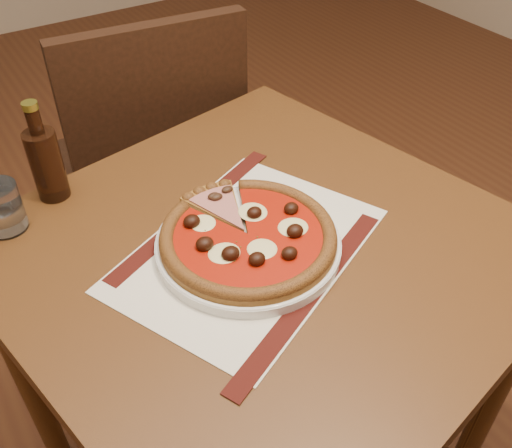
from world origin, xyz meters
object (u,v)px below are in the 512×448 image
Objects in this scene: chair_far at (153,157)px; pizza at (248,236)px; water_glass at (1,208)px; table at (262,287)px; plate at (248,245)px; bottle at (46,161)px.

pizza is (-0.10, -0.64, 0.25)m from chair_far.
table is at bearing -38.48° from water_glass.
plate is 1.06× the size of pizza.
plate is 0.42m from water_glass.
pizza is 3.34× the size of water_glass.
chair_far is 0.70m from pizza.
pizza is at bearing -87.94° from plate.
bottle reaches higher than water_glass.
pizza is (-0.03, 0.00, 0.13)m from table.
pizza is 0.42m from water_glass.
chair_far is at bearing 81.06° from plate.
water_glass is at bearing 139.45° from pizza.
pizza is at bearing 87.16° from chair_far.
table is 0.66m from chair_far.
water_glass is (-0.32, 0.27, 0.03)m from plate.
bottle reaches higher than plate.
chair_far is at bearing 41.73° from water_glass.
water_glass is at bearing 47.82° from chair_far.
water_glass is (-0.34, 0.27, 0.14)m from table.
plate is at bearing -55.23° from bottle.
chair_far reaches higher than pizza.
bottle is (0.10, 0.05, 0.03)m from water_glass.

